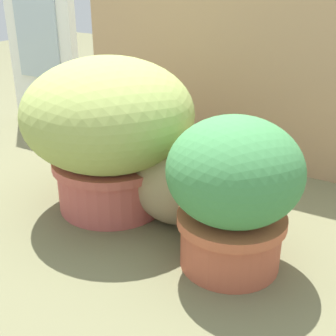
{
  "coord_description": "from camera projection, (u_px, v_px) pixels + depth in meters",
  "views": [
    {
      "loc": [
        0.63,
        -0.96,
        0.66
      ],
      "look_at": [
        0.09,
        -0.01,
        0.18
      ],
      "focal_mm": 48.83,
      "sensor_mm": 36.0,
      "label": 1
    }
  ],
  "objects": [
    {
      "name": "ground_plane",
      "position": [
        144.0,
        217.0,
        1.32
      ],
      "size": [
        6.0,
        6.0,
        0.0
      ],
      "primitive_type": "plane",
      "color": "#666545"
    },
    {
      "name": "cardboard_backdrop",
      "position": [
        240.0,
        52.0,
        1.55
      ],
      "size": [
        1.24,
        0.03,
        0.79
      ],
      "primitive_type": "cube",
      "color": "tan",
      "rests_on": "ground"
    },
    {
      "name": "window_panel_white",
      "position": [
        39.0,
        17.0,
        1.94
      ],
      "size": [
        0.37,
        0.05,
        0.92
      ],
      "color": "white",
      "rests_on": "ground"
    },
    {
      "name": "grass_planter",
      "position": [
        109.0,
        127.0,
        1.29
      ],
      "size": [
        0.48,
        0.48,
        0.44
      ],
      "color": "#C15951",
      "rests_on": "ground"
    },
    {
      "name": "leafy_planter",
      "position": [
        233.0,
        190.0,
        1.03
      ],
      "size": [
        0.31,
        0.31,
        0.37
      ],
      "color": "#B8593E",
      "rests_on": "ground"
    },
    {
      "name": "cat",
      "position": [
        180.0,
        184.0,
        1.24
      ],
      "size": [
        0.38,
        0.19,
        0.32
      ],
      "color": "tan",
      "rests_on": "ground"
    },
    {
      "name": "mushroom_ornament_pink",
      "position": [
        94.0,
        191.0,
        1.29
      ],
      "size": [
        0.09,
        0.09,
        0.12
      ],
      "color": "silver",
      "rests_on": "ground"
    }
  ]
}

